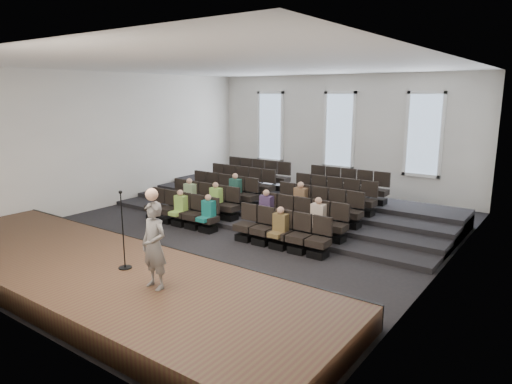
# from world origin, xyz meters

# --- Properties ---
(ground) EXTENTS (14.00, 14.00, 0.00)m
(ground) POSITION_xyz_m (0.00, 0.00, 0.00)
(ground) COLOR black
(ground) RESTS_ON ground
(ceiling) EXTENTS (12.00, 14.00, 0.02)m
(ceiling) POSITION_xyz_m (0.00, 0.00, 5.01)
(ceiling) COLOR white
(ceiling) RESTS_ON ground
(wall_back) EXTENTS (12.00, 0.04, 5.00)m
(wall_back) POSITION_xyz_m (0.00, 7.02, 2.50)
(wall_back) COLOR white
(wall_back) RESTS_ON ground
(wall_left) EXTENTS (0.04, 14.00, 5.00)m
(wall_left) POSITION_xyz_m (-6.02, 0.00, 2.50)
(wall_left) COLOR white
(wall_left) RESTS_ON ground
(wall_right) EXTENTS (0.04, 14.00, 5.00)m
(wall_right) POSITION_xyz_m (6.02, 0.00, 2.50)
(wall_right) COLOR white
(wall_right) RESTS_ON ground
(stage) EXTENTS (11.80, 3.60, 0.50)m
(stage) POSITION_xyz_m (0.00, -5.10, 0.25)
(stage) COLOR #40301B
(stage) RESTS_ON ground
(stage_lip) EXTENTS (11.80, 0.06, 0.52)m
(stage_lip) POSITION_xyz_m (0.00, -3.33, 0.25)
(stage_lip) COLOR black
(stage_lip) RESTS_ON ground
(risers) EXTENTS (11.80, 4.80, 0.60)m
(risers) POSITION_xyz_m (0.00, 3.17, 0.20)
(risers) COLOR black
(risers) RESTS_ON ground
(seating_rows) EXTENTS (6.80, 4.70, 1.67)m
(seating_rows) POSITION_xyz_m (-0.00, 1.54, 0.68)
(seating_rows) COLOR black
(seating_rows) RESTS_ON ground
(windows) EXTENTS (8.44, 0.10, 3.24)m
(windows) POSITION_xyz_m (0.00, 6.95, 2.70)
(windows) COLOR white
(windows) RESTS_ON wall_back
(audience) EXTENTS (5.45, 2.64, 1.10)m
(audience) POSITION_xyz_m (-0.15, 0.34, 0.81)
(audience) COLOR #96CA50
(audience) RESTS_ON seating_rows
(speaker) EXTENTS (0.65, 0.46, 1.72)m
(speaker) POSITION_xyz_m (1.99, -5.16, 1.36)
(speaker) COLOR slate
(speaker) RESTS_ON stage
(mic_stand) EXTENTS (0.29, 0.29, 1.73)m
(mic_stand) POSITION_xyz_m (0.67, -4.86, 1.02)
(mic_stand) COLOR black
(mic_stand) RESTS_ON stage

